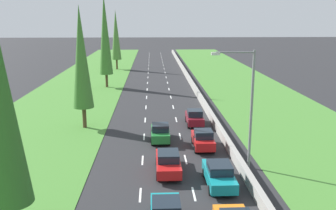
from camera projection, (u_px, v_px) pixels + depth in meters
ground_plane at (158, 86)px, 62.08m from camera, size 300.00×300.00×0.00m
grass_verge_left at (82, 86)px, 61.56m from camera, size 14.00×140.00×0.04m
grass_verge_right at (242, 85)px, 62.67m from camera, size 14.00×140.00×0.04m
median_barrier at (192, 83)px, 62.22m from camera, size 0.44×120.00×0.85m
lane_markings at (158, 86)px, 62.08m from camera, size 3.64×116.00×0.01m
red_sedan_centre_lane at (168, 162)px, 27.46m from camera, size 1.82×4.50×1.64m
teal_sedan_right_lane at (219, 174)px, 25.33m from camera, size 1.82×4.50×1.64m
red_hatchback_right_lane at (203, 139)px, 32.51m from camera, size 1.74×3.90×1.72m
green_hatchback_centre_lane at (160, 132)px, 34.40m from camera, size 1.74×3.90×1.72m
maroon_hatchback_right_lane at (194, 117)px, 39.52m from camera, size 1.74×3.90×1.72m
poplar_tree_nearest at (4, 115)px, 17.64m from camera, size 2.08×2.08×11.38m
poplar_tree_second at (81, 58)px, 37.07m from camera, size 2.11×2.11×12.51m
poplar_tree_third at (105, 35)px, 58.97m from camera, size 2.17×2.17×14.96m
poplar_tree_fourth at (116, 35)px, 79.88m from camera, size 2.12×2.12×12.80m
street_light_mast at (247, 102)px, 27.24m from camera, size 3.20×0.28×9.00m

